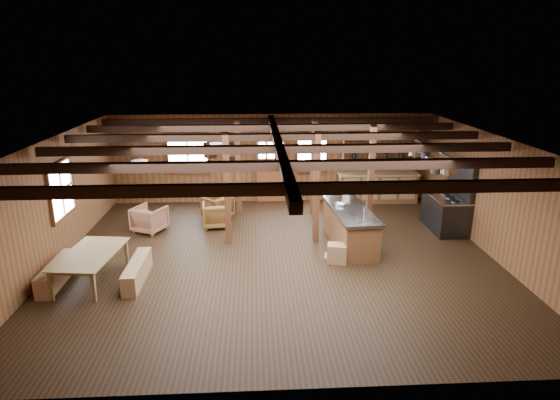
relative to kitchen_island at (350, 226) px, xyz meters
name	(u,v)px	position (x,y,z in m)	size (l,w,h in m)	color
room	(278,201)	(-1.81, -0.75, 0.92)	(10.04, 9.04, 2.84)	black
ceiling_joists	(278,143)	(-1.81, -0.57, 2.20)	(9.80, 8.82, 0.18)	black
timber_posts	(294,177)	(-1.29, 1.33, 0.92)	(3.95, 2.35, 2.80)	#4A2415
back_door	(271,175)	(-1.81, 3.70, 0.40)	(1.02, 0.08, 2.15)	brown
window_back_left	(188,153)	(-4.41, 3.71, 1.12)	(1.32, 0.06, 1.32)	white
window_back_right	(312,152)	(-0.51, 3.71, 1.12)	(1.02, 0.06, 1.32)	white
window_left	(61,190)	(-6.77, -0.25, 1.12)	(0.14, 1.24, 1.32)	white
notice_boards	(223,152)	(-3.31, 3.71, 1.16)	(1.08, 0.03, 0.90)	silver
back_counter	(378,184)	(1.59, 3.46, 0.12)	(2.55, 0.60, 2.45)	brown
pendant_lamps	(182,156)	(-4.06, 0.25, 1.77)	(1.86, 2.36, 0.66)	#29292B
pot_rack	(428,159)	(1.60, -0.58, 1.81)	(0.36, 3.00, 0.44)	#29292B
kitchen_island	(350,226)	(0.00, 0.00, 0.00)	(1.05, 2.56, 1.20)	brown
step_stool	(337,253)	(-0.49, -1.05, -0.26)	(0.49, 0.35, 0.44)	olive
commercial_range	(448,207)	(2.83, 0.89, 0.16)	(0.83, 1.61, 1.99)	#29292B
dining_table	(93,267)	(-5.71, -1.72, -0.16)	(1.84, 1.02, 0.65)	olive
bench_wall	(57,273)	(-6.46, -1.72, -0.26)	(0.30, 1.58, 0.43)	olive
bench_aisle	(137,271)	(-4.83, -1.72, -0.26)	(0.29, 1.56, 0.43)	olive
armchair_a	(218,207)	(-3.43, 2.21, -0.15)	(0.71, 0.73, 0.66)	brown
armchair_b	(216,215)	(-3.41, 1.45, -0.14)	(0.72, 0.74, 0.67)	brown
armchair_c	(150,219)	(-5.16, 1.18, -0.13)	(0.75, 0.77, 0.70)	brown
counter_pot	(348,193)	(0.14, 1.00, 0.55)	(0.29, 0.29, 0.17)	#B3B6BA
bowl	(340,205)	(-0.22, 0.24, 0.49)	(0.24, 0.24, 0.06)	silver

